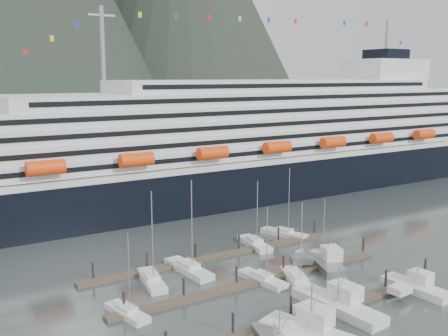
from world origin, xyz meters
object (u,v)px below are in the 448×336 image
(trawler_b, at_px, (310,334))
(trawler_d, at_px, (415,287))
(sailboat_b, at_px, (152,281))
(trawler_c, at_px, (337,305))
(sailboat_d, at_px, (298,282))
(sailboat_a, at_px, (127,313))
(cruise_ship, at_px, (252,149))
(trawler_e, at_px, (324,262))
(sailboat_c, at_px, (262,279))
(sailboat_e, at_px, (189,269))
(sailboat_f, at_px, (255,244))
(sailboat_g, at_px, (284,234))
(sailboat_h, at_px, (319,257))

(trawler_b, xyz_separation_m, trawler_d, (22.81, 2.93, -0.18))
(sailboat_b, distance_m, trawler_c, 28.00)
(sailboat_d, bearing_deg, sailboat_a, 104.83)
(cruise_ship, xyz_separation_m, trawler_d, (-17.15, -66.92, -11.22))
(trawler_b, xyz_separation_m, trawler_c, (8.58, 4.38, -0.08))
(trawler_b, bearing_deg, trawler_e, -66.16)
(sailboat_b, height_order, trawler_d, sailboat_b)
(cruise_ship, relative_size, sailboat_a, 17.70)
(sailboat_b, height_order, trawler_c, sailboat_b)
(sailboat_b, relative_size, sailboat_c, 1.21)
(cruise_ship, height_order, sailboat_c, cruise_ship)
(sailboat_e, xyz_separation_m, sailboat_f, (16.56, 5.05, -0.02))
(sailboat_d, height_order, sailboat_g, sailboat_g)
(sailboat_b, height_order, trawler_b, sailboat_b)
(trawler_b, height_order, trawler_d, trawler_b)
(sailboat_b, distance_m, sailboat_f, 24.31)
(sailboat_g, xyz_separation_m, trawler_e, (-5.16, -17.21, 0.50))
(trawler_c, xyz_separation_m, trawler_d, (14.23, -1.44, -0.10))
(sailboat_c, relative_size, trawler_b, 0.96)
(sailboat_d, xyz_separation_m, sailboat_e, (-11.80, 13.23, 0.03))
(trawler_c, bearing_deg, sailboat_a, 55.91)
(trawler_b, bearing_deg, cruise_ship, -49.78)
(sailboat_a, xyz_separation_m, sailboat_g, (39.65, 16.93, 0.02))
(sailboat_e, bearing_deg, sailboat_f, -77.59)
(sailboat_d, height_order, sailboat_e, sailboat_e)
(sailboat_b, distance_m, trawler_d, 39.30)
(sailboat_d, relative_size, sailboat_e, 0.85)
(sailboat_a, bearing_deg, sailboat_h, -97.13)
(sailboat_d, bearing_deg, trawler_b, 167.71)
(sailboat_g, height_order, sailboat_h, sailboat_g)
(trawler_e, bearing_deg, sailboat_e, 84.84)
(sailboat_c, bearing_deg, sailboat_d, -139.14)
(cruise_ship, relative_size, trawler_c, 14.64)
(sailboat_g, bearing_deg, sailboat_e, 85.15)
(sailboat_f, bearing_deg, sailboat_c, 156.76)
(trawler_e, bearing_deg, sailboat_a, 110.41)
(trawler_d, bearing_deg, trawler_c, 79.52)
(sailboat_e, xyz_separation_m, trawler_c, (10.33, -23.16, 0.47))
(sailboat_c, relative_size, sailboat_g, 0.88)
(cruise_ship, height_order, trawler_e, cruise_ship)
(sailboat_f, relative_size, trawler_b, 1.00)
(sailboat_e, relative_size, trawler_b, 1.22)
(sailboat_h, bearing_deg, trawler_c, 122.33)
(sailboat_a, height_order, trawler_c, sailboat_a)
(sailboat_g, bearing_deg, cruise_ship, -46.17)
(sailboat_d, relative_size, sailboat_f, 1.04)
(sailboat_a, bearing_deg, sailboat_e, -68.02)
(trawler_d, bearing_deg, sailboat_e, 40.26)
(cruise_ship, xyz_separation_m, sailboat_e, (-41.71, -42.31, -11.59))
(sailboat_b, xyz_separation_m, sailboat_e, (6.96, 1.14, 0.02))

